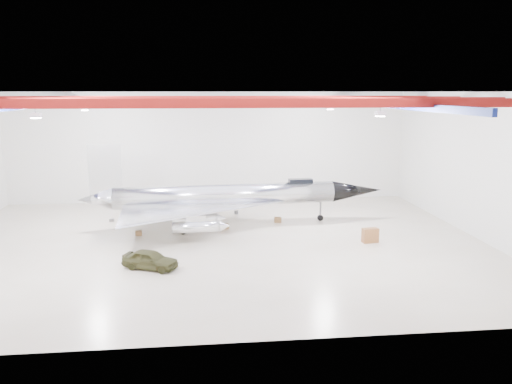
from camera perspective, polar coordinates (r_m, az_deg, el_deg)
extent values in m
plane|color=#BCAE95|center=(37.12, -4.79, -5.89)|extent=(40.00, 40.00, 0.00)
plane|color=silver|center=(50.75, -5.30, 5.12)|extent=(40.00, 0.00, 40.00)
plane|color=silver|center=(41.40, 23.98, 2.77)|extent=(0.00, 30.00, 30.00)
plane|color=#0A0F38|center=(35.46, -5.09, 11.35)|extent=(40.00, 40.00, 0.00)
cube|color=maroon|center=(26.47, -4.69, 10.06)|extent=(39.50, 0.25, 0.50)
cube|color=maroon|center=(32.46, -4.97, 10.29)|extent=(39.50, 0.25, 0.50)
cube|color=maroon|center=(38.46, -5.16, 10.45)|extent=(39.50, 0.25, 0.50)
cube|color=maroon|center=(44.46, -5.30, 10.57)|extent=(39.50, 0.25, 0.50)
cube|color=#0D1952|center=(37.23, -24.10, 9.03)|extent=(0.25, 29.50, 0.40)
cube|color=#0D1952|center=(37.66, 13.79, 9.70)|extent=(0.25, 29.50, 0.40)
cube|color=silver|center=(30.92, -23.87, 8.02)|extent=(0.55, 0.55, 0.25)
cube|color=silver|center=(31.35, 14.00, 8.68)|extent=(0.55, 0.55, 0.25)
cube|color=silver|center=(42.51, -18.99, 9.03)|extent=(0.55, 0.55, 0.25)
cube|color=silver|center=(42.82, 8.48, 9.53)|extent=(0.55, 0.55, 0.25)
cylinder|color=silver|center=(41.56, -3.47, -0.35)|extent=(18.33, 2.92, 1.83)
cone|color=black|center=(44.21, 11.40, 0.15)|extent=(4.67, 2.10, 1.83)
cone|color=silver|center=(41.82, -17.93, -0.82)|extent=(2.84, 1.99, 1.83)
cube|color=silver|center=(41.27, -16.87, 2.44)|extent=(2.56, 0.26, 4.11)
cube|color=black|center=(42.51, 5.11, 1.20)|extent=(2.05, 0.85, 0.46)
cylinder|color=silver|center=(36.79, -6.86, -4.01)|extent=(3.51, 1.03, 0.82)
cylinder|color=silver|center=(39.00, -7.03, -3.13)|extent=(3.51, 1.03, 0.82)
cylinder|color=silver|center=(44.32, -7.35, -1.38)|extent=(3.51, 1.03, 0.82)
cylinder|color=silver|center=(46.55, -7.47, -0.76)|extent=(3.51, 1.03, 0.82)
cylinder|color=#59595B|center=(43.56, 7.37, -2.22)|extent=(0.16, 0.16, 1.64)
cylinder|color=black|center=(43.69, 7.36, -2.94)|extent=(0.52, 0.23, 0.51)
cylinder|color=#59595B|center=(39.53, -8.37, -3.66)|extent=(0.16, 0.16, 1.64)
cylinder|color=black|center=(39.68, -8.34, -4.44)|extent=(0.52, 0.23, 0.51)
cylinder|color=#59595B|center=(43.96, -8.50, -2.13)|extent=(0.16, 0.16, 1.64)
cylinder|color=black|center=(44.09, -8.48, -2.84)|extent=(0.52, 0.23, 0.51)
imported|color=#38371C|center=(32.44, -12.01, -7.55)|extent=(3.84, 2.75, 1.22)
cube|color=brown|center=(38.07, 12.92, -4.86)|extent=(1.24, 0.74, 1.08)
cube|color=olive|center=(40.07, -13.26, -4.59)|extent=(0.54, 0.45, 0.35)
cube|color=maroon|center=(44.77, -9.19, -2.77)|extent=(0.53, 0.47, 0.32)
cube|color=olive|center=(42.90, 2.50, -3.19)|extent=(0.65, 0.54, 0.42)
cube|color=#59595B|center=(44.85, -16.16, -3.11)|extent=(0.39, 0.33, 0.24)
cube|color=olive|center=(40.91, -3.58, -3.93)|extent=(0.68, 0.59, 0.42)
cylinder|color=#59595B|center=(45.73, -2.27, -2.33)|extent=(0.37, 0.37, 0.32)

